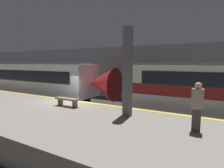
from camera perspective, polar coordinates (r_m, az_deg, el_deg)
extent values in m
plane|color=#33302D|center=(11.80, -12.41, -10.20)|extent=(120.00, 120.00, 0.00)
cube|color=gray|center=(9.86, -23.01, -10.82)|extent=(40.00, 5.41, 1.07)
cube|color=#EAD14C|center=(11.42, -13.04, -5.24)|extent=(40.00, 0.30, 0.01)
cube|color=gray|center=(16.92, 2.36, 3.69)|extent=(50.00, 0.15, 4.97)
cylinder|color=#56565B|center=(7.82, 5.11, 3.86)|extent=(0.46, 0.46, 3.93)
cube|color=black|center=(21.68, -29.85, -2.22)|extent=(19.01, 2.32, 0.67)
cube|color=silver|center=(21.50, -30.12, 2.14)|extent=(20.66, 2.83, 2.64)
cube|color=#4C4C51|center=(21.45, -30.35, 5.86)|extent=(19.84, 1.98, 0.16)
cone|color=red|center=(13.21, -3.19, 0.04)|extent=(2.20, 2.50, 2.50)
sphere|color=#F2EFCC|center=(12.79, 0.45, -1.97)|extent=(0.20, 0.20, 0.20)
cube|color=black|center=(12.13, 6.67, -1.00)|extent=(0.25, 2.77, 2.11)
cube|color=black|center=(12.03, 6.74, 3.98)|extent=(0.25, 2.49, 0.84)
sphere|color=#EA4C42|center=(11.66, 4.77, -3.13)|extent=(0.18, 0.18, 0.18)
sphere|color=#EA4C42|center=(12.82, 7.06, -2.24)|extent=(0.18, 0.18, 0.18)
cube|color=#473D33|center=(6.85, 25.80, -10.57)|extent=(0.28, 0.20, 0.81)
cube|color=gray|center=(6.67, 26.14, -4.38)|extent=(0.38, 0.24, 0.70)
sphere|color=tan|center=(6.60, 26.36, -0.43)|extent=(0.23, 0.23, 0.23)
cube|color=brown|center=(10.33, -16.49, -5.51)|extent=(0.10, 0.32, 0.41)
cube|color=brown|center=(9.63, -12.04, -6.27)|extent=(0.10, 0.32, 0.41)
cube|color=brown|center=(9.93, -14.38, -4.73)|extent=(1.50, 0.40, 0.08)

